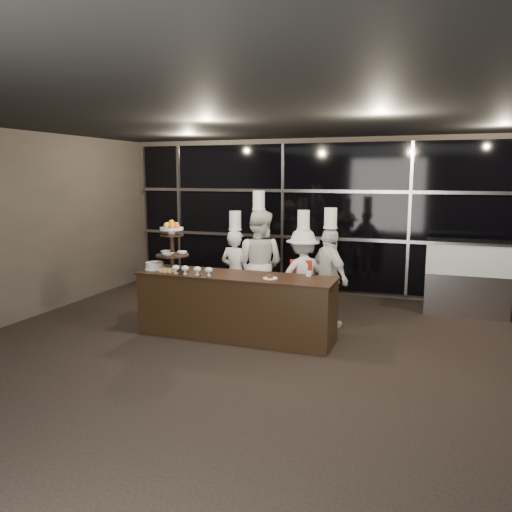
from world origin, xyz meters
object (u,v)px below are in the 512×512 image
(display_case, at_px, (467,274))
(layer_cake, at_px, (155,266))
(chef_b, at_px, (259,263))
(chef_d, at_px, (329,276))
(buffet_counter, at_px, (236,306))
(chef_a, at_px, (236,272))
(display_stand, at_px, (172,242))
(chef_c, at_px, (303,275))

(display_case, bearing_deg, layer_cake, -150.75)
(layer_cake, bearing_deg, chef_b, 42.60)
(layer_cake, xyz_separation_m, chef_d, (2.41, 1.02, -0.19))
(layer_cake, relative_size, display_case, 0.23)
(chef_d, bearing_deg, buffet_counter, -139.59)
(layer_cake, xyz_separation_m, display_case, (4.43, 2.48, -0.29))
(display_case, relative_size, chef_b, 0.64)
(buffet_counter, height_order, chef_d, chef_d)
(display_case, bearing_deg, chef_a, -157.33)
(buffet_counter, height_order, chef_a, chef_a)
(display_case, relative_size, chef_d, 0.73)
(display_stand, height_order, chef_c, chef_c)
(layer_cake, height_order, chef_c, chef_c)
(chef_a, relative_size, chef_c, 0.98)
(buffet_counter, relative_size, chef_b, 1.38)
(chef_a, distance_m, chef_b, 0.40)
(display_stand, xyz_separation_m, chef_b, (0.96, 1.09, -0.45))
(display_case, relative_size, chef_c, 0.75)
(display_case, distance_m, chef_a, 3.84)
(layer_cake, distance_m, chef_d, 2.63)
(chef_a, relative_size, chef_d, 0.95)
(chef_d, bearing_deg, display_case, 35.96)
(chef_b, xyz_separation_m, chef_d, (1.18, -0.12, -0.11))
(chef_a, bearing_deg, buffet_counter, -67.72)
(chef_c, relative_size, chef_d, 0.97)
(chef_a, bearing_deg, chef_b, 21.28)
(chef_b, relative_size, chef_c, 1.16)
(display_stand, relative_size, chef_c, 0.42)
(display_stand, distance_m, chef_a, 1.27)
(chef_a, xyz_separation_m, chef_b, (0.35, 0.14, 0.13))
(chef_c, bearing_deg, chef_a, -172.19)
(buffet_counter, relative_size, chef_a, 1.63)
(chef_c, xyz_separation_m, chef_d, (0.45, -0.13, 0.03))
(buffet_counter, distance_m, chef_b, 1.17)
(layer_cake, bearing_deg, display_case, 29.25)
(chef_a, distance_m, chef_d, 1.53)
(buffet_counter, distance_m, display_stand, 1.33)
(chef_b, distance_m, chef_c, 0.74)
(buffet_counter, xyz_separation_m, chef_d, (1.14, 0.97, 0.32))
(chef_c, distance_m, chef_d, 0.47)
(chef_b, height_order, chef_d, chef_b)
(chef_c, bearing_deg, chef_d, -16.19)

